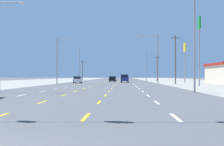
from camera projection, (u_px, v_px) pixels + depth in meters
ground_plane at (108, 84)px, 72.55m from camera, size 572.00×572.00×0.00m
lane_markings at (113, 81)px, 111.03m from camera, size 10.64×227.60×0.01m
hatchback_far_left_near at (78, 80)px, 77.32m from camera, size 1.72×3.90×1.54m
suv_inner_right_mid at (125, 78)px, 86.15m from camera, size 1.98×4.90×1.98m
hatchback_center_turn_midfar at (112, 79)px, 95.83m from camera, size 1.72×3.90×1.54m
hatchback_center_turn_far at (114, 79)px, 110.55m from camera, size 1.72×3.90×1.54m
pole_sign_right_row_1 at (199, 35)px, 55.95m from camera, size 0.24×1.61×11.27m
pole_sign_right_row_2 at (185, 52)px, 77.91m from camera, size 0.24×2.38×9.01m
streetlight_right_row_0 at (191, 35)px, 33.58m from camera, size 3.50×0.26×9.73m
streetlight_left_row_1 at (59, 58)px, 69.58m from camera, size 3.64×0.26×9.16m
streetlight_right_row_1 at (156, 56)px, 68.95m from camera, size 4.23×0.26×9.82m
streetlight_left_row_2 at (81, 63)px, 104.95m from camera, size 3.97×0.26×9.92m
streetlight_right_row_2 at (145, 64)px, 104.32m from camera, size 3.97×0.26×9.23m
utility_pole_right_row_1 at (175, 58)px, 71.06m from camera, size 2.20×0.26×10.07m
utility_pole_right_row_2 at (157, 68)px, 110.95m from camera, size 2.20×0.26×8.21m
utility_pole_left_row_3 at (83, 70)px, 144.08m from camera, size 2.20×0.26×8.21m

